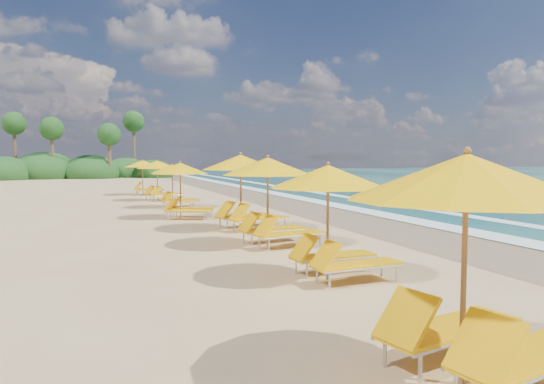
# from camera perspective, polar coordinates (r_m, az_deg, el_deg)

# --- Properties ---
(ground) EXTENTS (160.00, 160.00, 0.00)m
(ground) POSITION_cam_1_polar(r_m,az_deg,el_deg) (17.22, 0.00, -3.99)
(ground) COLOR tan
(ground) RESTS_ON ground
(wet_sand) EXTENTS (4.00, 160.00, 0.01)m
(wet_sand) POSITION_cam_1_polar(r_m,az_deg,el_deg) (18.95, 11.47, -3.32)
(wet_sand) COLOR #8C7353
(wet_sand) RESTS_ON ground
(surf_foam) EXTENTS (4.00, 160.00, 0.01)m
(surf_foam) POSITION_cam_1_polar(r_m,az_deg,el_deg) (20.47, 17.94, -2.83)
(surf_foam) COLOR white
(surf_foam) RESTS_ON ground
(station_1) EXTENTS (3.05, 2.93, 2.51)m
(station_1) POSITION_cam_1_polar(r_m,az_deg,el_deg) (5.69, 22.46, -6.31)
(station_1) COLOR olive
(station_1) RESTS_ON ground
(station_2) EXTENTS (2.59, 2.41, 2.31)m
(station_2) POSITION_cam_1_polar(r_m,az_deg,el_deg) (9.76, 7.35, -2.48)
(station_2) COLOR olive
(station_2) RESTS_ON ground
(station_3) EXTENTS (2.93, 2.79, 2.46)m
(station_3) POSITION_cam_1_polar(r_m,az_deg,el_deg) (13.33, 0.21, -0.36)
(station_3) COLOR olive
(station_3) RESTS_ON ground
(station_4) EXTENTS (3.14, 3.02, 2.56)m
(station_4) POSITION_cam_1_polar(r_m,az_deg,el_deg) (16.41, -3.02, 0.64)
(station_4) COLOR olive
(station_4) RESTS_ON ground
(station_5) EXTENTS (2.94, 2.92, 2.25)m
(station_5) POSITION_cam_1_polar(r_m,az_deg,el_deg) (19.71, -10.02, 0.64)
(station_5) COLOR olive
(station_5) RESTS_ON ground
(station_6) EXTENTS (2.40, 2.25, 2.12)m
(station_6) POSITION_cam_1_polar(r_m,az_deg,el_deg) (24.04, -11.03, 1.05)
(station_6) COLOR olive
(station_6) RESTS_ON ground
(station_7) EXTENTS (2.92, 2.86, 2.28)m
(station_7) POSITION_cam_1_polar(r_m,az_deg,el_deg) (28.16, -12.74, 1.64)
(station_7) COLOR olive
(station_7) RESTS_ON ground
(station_8) EXTENTS (2.47, 2.28, 2.28)m
(station_8) POSITION_cam_1_polar(r_m,az_deg,el_deg) (32.62, -14.37, 1.92)
(station_8) COLOR olive
(station_8) RESTS_ON ground
(treeline) EXTENTS (25.80, 8.80, 9.74)m
(treeline) POSITION_cam_1_polar(r_m,az_deg,el_deg) (61.70, -23.76, 2.36)
(treeline) COLOR #163D14
(treeline) RESTS_ON ground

